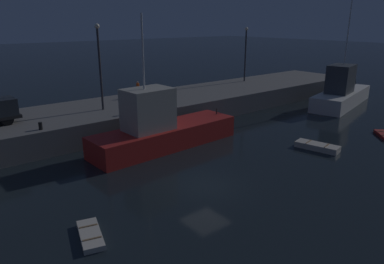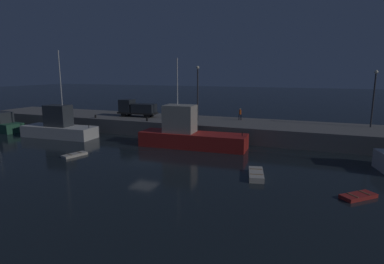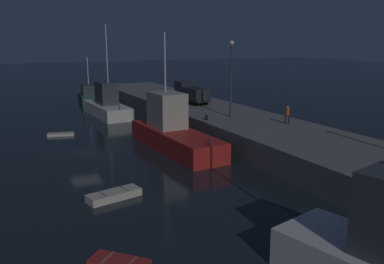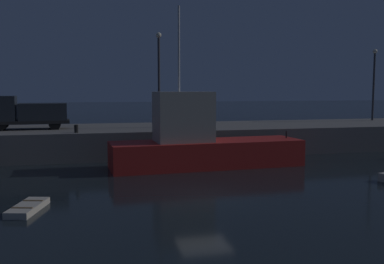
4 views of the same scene
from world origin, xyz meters
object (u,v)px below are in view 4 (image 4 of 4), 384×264
object	(u,v)px
rowboat_white_mid	(28,208)
bollard_central	(76,129)
dockworker	(213,113)
bollard_east	(171,127)
fishing_trawler_red	(200,143)
lamp_post_west	(159,72)
lamp_post_east	(374,78)
utility_truck	(26,113)

from	to	relation	value
rowboat_white_mid	bollard_central	distance (m)	12.85
dockworker	bollard_east	distance (m)	7.67
bollard_central	bollard_east	xyz separation A→B (m)	(6.85, -0.04, -0.05)
fishing_trawler_red	bollard_central	world-z (taller)	fishing_trawler_red
fishing_trawler_red	bollard_central	distance (m)	9.04
lamp_post_west	rowboat_white_mid	bearing A→B (deg)	-117.99
bollard_east	lamp_post_east	bearing A→B (deg)	15.40
rowboat_white_mid	utility_truck	bearing A→B (deg)	97.01
dockworker	bollard_east	bearing A→B (deg)	-130.61
fishing_trawler_red	lamp_post_west	size ratio (longest dim) A/B	1.70
bollard_central	dockworker	bearing A→B (deg)	25.96
rowboat_white_mid	bollard_east	distance (m)	15.33
rowboat_white_mid	bollard_central	size ratio (longest dim) A/B	4.98
fishing_trawler_red	utility_truck	xyz separation A→B (m)	(-11.76, 7.66, 1.78)
fishing_trawler_red	dockworker	world-z (taller)	fishing_trawler_red
utility_truck	bollard_central	xyz separation A→B (m)	(3.76, -3.51, -1.01)
utility_truck	bollard_central	distance (m)	5.24
rowboat_white_mid	utility_truck	size ratio (longest dim) A/B	0.46
bollard_central	fishing_trawler_red	bearing A→B (deg)	-27.38
lamp_post_east	bollard_central	world-z (taller)	lamp_post_east
utility_truck	bollard_east	xyz separation A→B (m)	(10.60, -3.56, -1.06)
fishing_trawler_red	bollard_east	distance (m)	4.32
fishing_trawler_red	bollard_central	size ratio (longest dim) A/B	22.88
lamp_post_east	bollard_east	size ratio (longest dim) A/B	14.91
rowboat_white_mid	fishing_trawler_red	bearing A→B (deg)	40.62
utility_truck	fishing_trawler_red	bearing A→B (deg)	-33.08
dockworker	utility_truck	bearing A→B (deg)	-171.82
rowboat_white_mid	dockworker	xyz separation A→B (m)	(13.60, 18.28, 2.90)
fishing_trawler_red	lamp_post_west	world-z (taller)	fishing_trawler_red
fishing_trawler_red	utility_truck	world-z (taller)	fishing_trawler_red
lamp_post_west	utility_truck	bearing A→B (deg)	176.66
bollard_east	lamp_post_west	bearing A→B (deg)	98.01
lamp_post_west	bollard_central	bearing A→B (deg)	-155.58
rowboat_white_mid	bollard_east	bearing A→B (deg)	55.35
bollard_central	lamp_post_east	bearing A→B (deg)	11.70
rowboat_white_mid	bollard_east	xyz separation A→B (m)	(8.63, 12.49, 2.17)
lamp_post_west	lamp_post_east	world-z (taller)	lamp_post_west
lamp_post_west	dockworker	world-z (taller)	lamp_post_west
lamp_post_east	dockworker	xyz separation A→B (m)	(-16.45, -0.10, -3.17)
bollard_central	rowboat_white_mid	bearing A→B (deg)	-98.09
dockworker	bollard_central	xyz separation A→B (m)	(-11.82, -5.75, -0.68)
lamp_post_east	lamp_post_west	bearing A→B (deg)	-172.34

